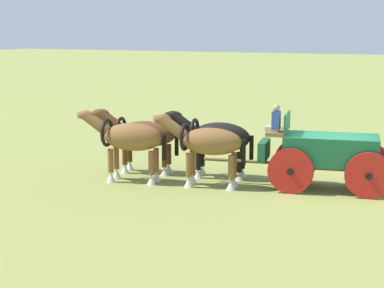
{
  "coord_description": "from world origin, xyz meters",
  "views": [
    {
      "loc": [
        -4.48,
        18.29,
        4.86
      ],
      "look_at": [
        4.38,
        0.8,
        1.2
      ],
      "focal_mm": 57.09,
      "sensor_mm": 36.0,
      "label": 1
    }
  ],
  "objects_px": {
    "draft_horse_lead_off": "(142,135)",
    "draft_horse_rear_near": "(207,144)",
    "draft_horse_rear_off": "(217,138)",
    "draft_horse_lead_near": "(129,139)",
    "show_wagon": "(326,152)"
  },
  "relations": [
    {
      "from": "show_wagon",
      "to": "draft_horse_lead_near",
      "type": "relative_size",
      "value": 1.96
    },
    {
      "from": "draft_horse_lead_off",
      "to": "draft_horse_rear_near",
      "type": "bearing_deg",
      "value": 165.12
    },
    {
      "from": "draft_horse_rear_off",
      "to": "draft_horse_lead_off",
      "type": "height_order",
      "value": "draft_horse_rear_off"
    },
    {
      "from": "show_wagon",
      "to": "draft_horse_rear_off",
      "type": "relative_size",
      "value": 1.96
    },
    {
      "from": "draft_horse_rear_near",
      "to": "draft_horse_lead_off",
      "type": "distance_m",
      "value": 2.9
    },
    {
      "from": "show_wagon",
      "to": "draft_horse_rear_off",
      "type": "distance_m",
      "value": 3.65
    },
    {
      "from": "draft_horse_rear_off",
      "to": "draft_horse_lead_near",
      "type": "bearing_deg",
      "value": 38.18
    },
    {
      "from": "draft_horse_rear_near",
      "to": "draft_horse_lead_near",
      "type": "height_order",
      "value": "draft_horse_lead_near"
    },
    {
      "from": "draft_horse_rear_near",
      "to": "show_wagon",
      "type": "bearing_deg",
      "value": -158.16
    },
    {
      "from": "draft_horse_rear_near",
      "to": "draft_horse_rear_off",
      "type": "distance_m",
      "value": 1.3
    },
    {
      "from": "draft_horse_lead_near",
      "to": "draft_horse_lead_off",
      "type": "xyz_separation_m",
      "value": [
        0.27,
        -1.27,
        -0.09
      ]
    },
    {
      "from": "draft_horse_lead_off",
      "to": "show_wagon",
      "type": "bearing_deg",
      "value": -174.3
    },
    {
      "from": "show_wagon",
      "to": "draft_horse_lead_near",
      "type": "height_order",
      "value": "show_wagon"
    },
    {
      "from": "draft_horse_rear_near",
      "to": "draft_horse_lead_near",
      "type": "xyz_separation_m",
      "value": [
        2.54,
        0.53,
        0.03
      ]
    },
    {
      "from": "draft_horse_rear_off",
      "to": "draft_horse_lead_near",
      "type": "relative_size",
      "value": 1.0
    }
  ]
}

